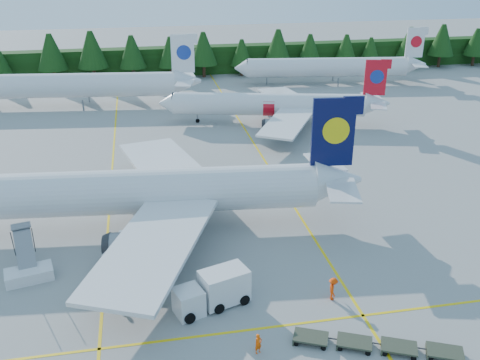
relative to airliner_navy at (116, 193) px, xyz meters
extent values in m
plane|color=gray|center=(12.79, -11.89, -3.94)|extent=(320.00, 320.00, 0.00)
cube|color=yellow|center=(-1.21, 8.11, -3.93)|extent=(0.25, 120.00, 0.01)
cube|color=yellow|center=(18.79, 8.11, -3.93)|extent=(0.25, 120.00, 0.01)
cube|color=yellow|center=(12.79, -17.89, -3.93)|extent=(80.00, 0.25, 0.01)
cube|color=black|center=(12.79, 70.11, -0.94)|extent=(220.00, 4.00, 6.00)
cylinder|color=silver|center=(0.73, -0.07, 0.09)|extent=(38.32, 8.25, 4.48)
cube|color=#070C36|center=(21.34, -2.14, 5.69)|extent=(4.27, 0.81, 6.94)
cube|color=silver|center=(5.02, 9.06, -0.58)|extent=(10.14, 17.83, 1.27)
cylinder|color=slate|center=(2.49, 6.28, -2.15)|extent=(4.02, 2.72, 2.35)
cube|color=silver|center=(3.13, -9.88, -0.58)|extent=(12.90, 18.07, 1.27)
cylinder|color=slate|center=(1.20, -6.65, -2.15)|extent=(4.02, 2.72, 2.35)
cylinder|color=silver|center=(23.08, 31.10, -0.74)|extent=(30.21, 10.38, 3.55)
cone|color=silver|center=(7.17, 34.85, -0.74)|extent=(3.23, 4.03, 3.55)
cube|color=red|center=(39.07, 27.34, 3.70)|extent=(3.36, 1.08, 5.51)
cube|color=silver|center=(27.40, 37.84, -1.27)|extent=(6.41, 13.71, 1.01)
cylinder|color=slate|center=(25.12, 35.91, -2.52)|extent=(3.37, 2.51, 1.86)
cube|color=silver|center=(23.94, 23.15, -1.27)|extent=(11.46, 14.15, 1.01)
cylinder|color=slate|center=(22.76, 25.89, -2.52)|extent=(3.37, 2.51, 1.86)
cylinder|color=slate|center=(11.91, 33.73, -3.18)|extent=(0.21, 0.21, 1.51)
cylinder|color=silver|center=(-8.59, 47.38, -0.12)|extent=(36.32, 8.53, 4.24)
cube|color=silver|center=(10.90, 45.03, 5.19)|extent=(4.05, 0.85, 6.58)
cylinder|color=silver|center=(41.28, 55.18, -0.48)|extent=(32.91, 8.12, 3.85)
cone|color=silver|center=(23.74, 57.51, -0.48)|extent=(3.18, 4.17, 3.85)
cube|color=silver|center=(58.91, 52.83, 4.33)|extent=(3.67, 0.82, 5.96)
cylinder|color=slate|center=(28.96, 56.82, -3.17)|extent=(0.23, 0.23, 1.54)
cube|color=silver|center=(-7.49, -7.88, -3.43)|extent=(4.28, 2.90, 1.02)
cube|color=slate|center=(-7.93, -6.06, -1.80)|extent=(2.31, 3.96, 2.76)
cube|color=slate|center=(-8.36, -4.25, -0.54)|extent=(1.89, 1.48, 0.11)
cube|color=white|center=(5.52, -15.07, -2.85)|extent=(2.62, 2.62, 2.18)
cube|color=black|center=(5.52, -15.07, -2.33)|extent=(2.29, 2.42, 0.93)
cube|color=white|center=(8.47, -14.10, -2.38)|extent=(4.26, 3.33, 2.70)
cube|color=#373C2B|center=(13.85, -19.99, -3.47)|extent=(2.89, 2.43, 0.14)
cube|color=#373C2B|center=(16.76, -21.07, -3.47)|extent=(2.89, 2.43, 0.14)
cube|color=#373C2B|center=(19.67, -22.15, -3.47)|extent=(2.89, 2.43, 0.14)
cube|color=#373C2B|center=(22.58, -23.24, -3.47)|extent=(2.89, 2.43, 0.14)
cube|color=#373C2B|center=(-0.41, -7.77, -3.58)|extent=(2.45, 2.23, 0.13)
cube|color=silver|center=(-0.41, -7.77, -2.80)|extent=(1.84, 1.82, 1.41)
cube|color=#373C2B|center=(1.71, -9.23, -3.58)|extent=(2.45, 2.23, 0.13)
cube|color=silver|center=(1.71, -9.23, -2.80)|extent=(1.84, 1.82, 1.41)
imported|color=#FA5005|center=(9.86, -20.38, -3.15)|extent=(0.68, 0.59, 1.57)
imported|color=red|center=(-0.74, -11.36, -3.01)|extent=(1.10, 1.00, 1.85)
imported|color=#F33C05|center=(17.16, -15.42, -2.94)|extent=(0.73, 0.93, 1.99)
camera|label=1|loc=(3.02, -49.27, 22.47)|focal=40.00mm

